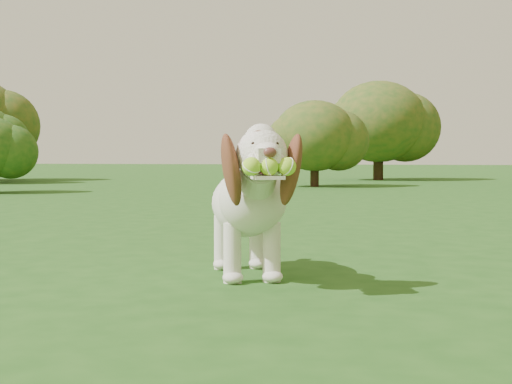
# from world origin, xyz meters

# --- Properties ---
(ground) EXTENTS (80.00, 80.00, 0.00)m
(ground) POSITION_xyz_m (0.00, 0.00, 0.00)
(ground) COLOR #1E4B15
(ground) RESTS_ON ground
(dog) EXTENTS (0.64, 1.10, 0.73)m
(dog) POSITION_xyz_m (0.43, -0.46, 0.39)
(dog) COLOR silver
(dog) RESTS_ON ground
(shrub_i) EXTENTS (2.26, 2.26, 2.34)m
(shrub_i) POSITION_xyz_m (0.71, 13.30, 1.38)
(shrub_i) COLOR #382314
(shrub_i) RESTS_ON ground
(shrub_b) EXTENTS (1.56, 1.56, 1.62)m
(shrub_b) POSITION_xyz_m (-0.37, 9.50, 0.95)
(shrub_b) COLOR #382314
(shrub_b) RESTS_ON ground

